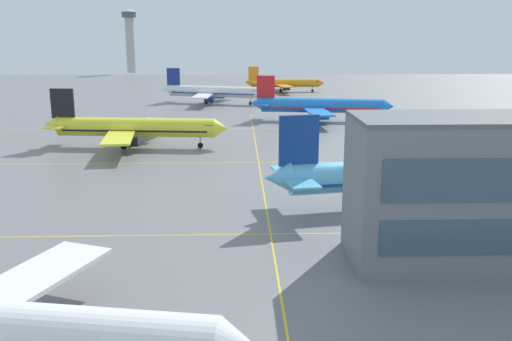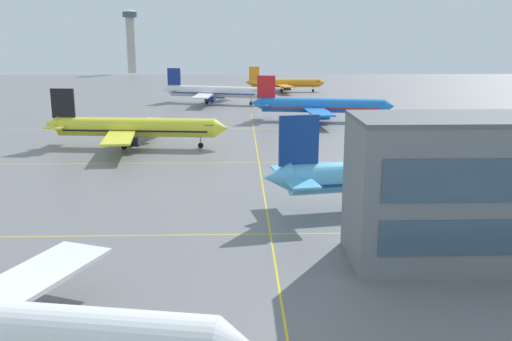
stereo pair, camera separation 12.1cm
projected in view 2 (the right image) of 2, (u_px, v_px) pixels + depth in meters
The scene contains 7 objects.
airliner_second_row at pixel (410, 174), 75.19m from camera, with size 41.05×34.95×12.80m.
airliner_third_row at pixel (134, 128), 114.28m from camera, with size 38.37×32.91×11.92m.
airliner_far_left_stand at pixel (321, 106), 149.14m from camera, with size 38.30×32.74×11.91m.
airliner_far_right_stand at pixel (213, 92), 186.64m from camera, with size 36.15×30.88×11.49m.
airliner_distant_taxiway at pixel (285, 83), 224.93m from camera, with size 32.23×27.91×10.06m.
taxiway_markings at pixel (263, 190), 83.28m from camera, with size 124.57×164.51×0.01m.
control_tower at pixel (131, 36), 329.68m from camera, with size 8.82×8.82×37.13m.
Camera 2 is at (-3.58, -26.03, 22.68)m, focal length 39.23 mm.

